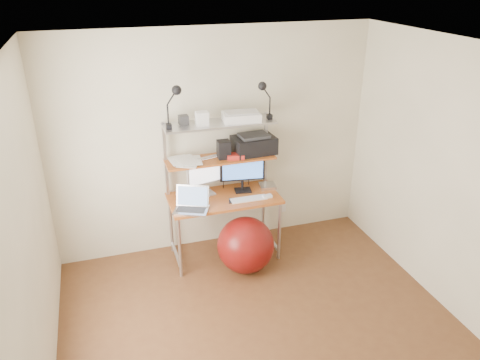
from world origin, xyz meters
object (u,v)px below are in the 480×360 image
object	(u,v)px
monitor_silver	(205,173)
exercise_ball	(246,245)
laptop	(192,204)
printer	(254,144)
monitor_black	(242,170)

from	to	relation	value
monitor_silver	exercise_ball	size ratio (longest dim) A/B	0.75
laptop	printer	bearing A→B (deg)	47.03
monitor_silver	laptop	world-z (taller)	monitor_silver
monitor_black	printer	distance (m)	0.31
printer	exercise_ball	xyz separation A→B (m)	(-0.26, -0.51, -0.95)
monitor_silver	printer	xyz separation A→B (m)	(0.57, 0.02, 0.27)
monitor_silver	laptop	bearing A→B (deg)	-139.56
monitor_black	monitor_silver	bearing A→B (deg)	-177.51
laptop	exercise_ball	bearing A→B (deg)	5.33
laptop	printer	xyz separation A→B (m)	(0.78, 0.32, 0.46)
monitor_silver	exercise_ball	world-z (taller)	monitor_silver
monitor_silver	printer	world-z (taller)	printer
printer	exercise_ball	distance (m)	1.10
monitor_black	exercise_ball	world-z (taller)	monitor_black
monitor_silver	monitor_black	bearing A→B (deg)	-20.31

